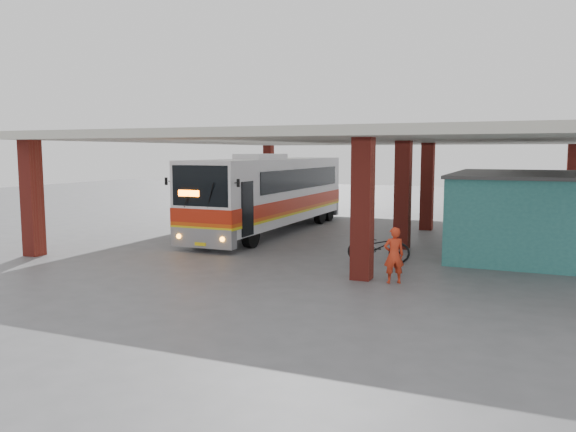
% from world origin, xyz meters
% --- Properties ---
extents(ground, '(90.00, 90.00, 0.00)m').
position_xyz_m(ground, '(0.00, 0.00, 0.00)').
color(ground, '#515154').
rests_on(ground, ground).
extents(brick_columns, '(20.10, 21.60, 4.35)m').
position_xyz_m(brick_columns, '(1.43, 5.00, 2.17)').
color(brick_columns, maroon).
rests_on(brick_columns, ground).
extents(canopy_roof, '(21.00, 23.00, 0.30)m').
position_xyz_m(canopy_roof, '(0.50, 6.50, 4.50)').
color(canopy_roof, beige).
rests_on(canopy_roof, brick_columns).
extents(shop_building, '(5.20, 8.20, 3.11)m').
position_xyz_m(shop_building, '(7.49, 4.00, 1.56)').
color(shop_building, '#2E7574').
rests_on(shop_building, ground).
extents(coach_bus, '(2.77, 13.10, 3.81)m').
position_xyz_m(coach_bus, '(-3.89, 5.22, 1.89)').
color(coach_bus, silver).
rests_on(coach_bus, ground).
extents(motorcycle, '(2.29, 1.15, 1.15)m').
position_xyz_m(motorcycle, '(2.84, -0.24, 0.58)').
color(motorcycle, black).
rests_on(motorcycle, ground).
extents(pedestrian, '(0.74, 0.64, 1.70)m').
position_xyz_m(pedestrian, '(4.02, -3.15, 0.85)').
color(pedestrian, red).
rests_on(pedestrian, ground).
extents(red_chair, '(0.44, 0.44, 0.82)m').
position_xyz_m(red_chair, '(4.97, 6.86, 0.38)').
color(red_chair, red).
rests_on(red_chair, ground).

